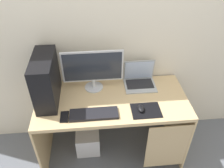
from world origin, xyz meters
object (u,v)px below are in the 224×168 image
object	(u,v)px
pc_tower	(46,80)
subwoofer	(88,141)
mouse_left	(141,108)
keyboard	(94,114)
monitor	(93,69)
cell_phone	(64,117)
laptop	(140,80)

from	to	relation	value
pc_tower	subwoofer	size ratio (longest dim) A/B	1.84
pc_tower	mouse_left	size ratio (longest dim) A/B	4.85
mouse_left	keyboard	bearing A→B (deg)	-177.24
keyboard	monitor	bearing A→B (deg)	88.20
pc_tower	subwoofer	distance (m)	0.91
mouse_left	subwoofer	world-z (taller)	mouse_left
mouse_left	cell_phone	xyz separation A→B (m)	(-0.67, -0.02, -0.02)
laptop	cell_phone	distance (m)	0.83
pc_tower	cell_phone	bearing A→B (deg)	-59.66
cell_phone	mouse_left	bearing A→B (deg)	2.00
pc_tower	monitor	xyz separation A→B (m)	(0.42, 0.12, 0.01)
pc_tower	subwoofer	bearing A→B (deg)	-4.14
mouse_left	monitor	bearing A→B (deg)	138.67
keyboard	mouse_left	xyz separation A→B (m)	(0.41, 0.02, 0.01)
pc_tower	keyboard	xyz separation A→B (m)	(0.41, -0.26, -0.21)
subwoofer	pc_tower	bearing A→B (deg)	175.86
cell_phone	pc_tower	bearing A→B (deg)	120.34
pc_tower	mouse_left	world-z (taller)	pc_tower
monitor	mouse_left	distance (m)	0.57
laptop	subwoofer	bearing A→B (deg)	-163.45
pc_tower	cell_phone	distance (m)	0.37
laptop	cell_phone	bearing A→B (deg)	-150.91
monitor	cell_phone	distance (m)	0.51
monitor	keyboard	bearing A→B (deg)	-91.80
laptop	mouse_left	distance (m)	0.39
monitor	cell_phone	xyz separation A→B (m)	(-0.26, -0.38, -0.22)
monitor	laptop	bearing A→B (deg)	3.31
monitor	mouse_left	xyz separation A→B (m)	(0.40, -0.35, -0.21)
mouse_left	subwoofer	xyz separation A→B (m)	(-0.50, 0.21, -0.66)
pc_tower	monitor	world-z (taller)	pc_tower
monitor	mouse_left	world-z (taller)	monitor
cell_phone	monitor	bearing A→B (deg)	54.94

